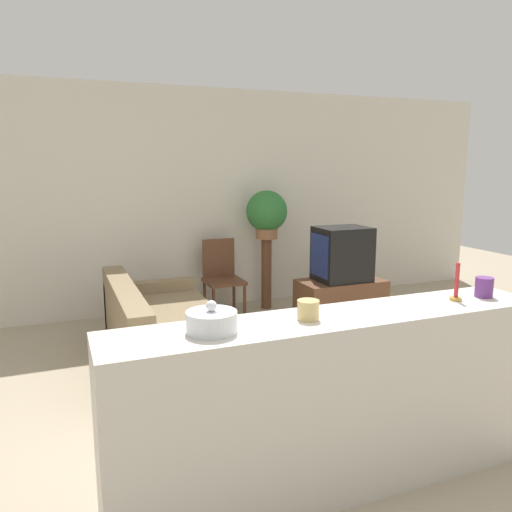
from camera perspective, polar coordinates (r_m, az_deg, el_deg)
The scene contains 13 objects.
ground_plane at distance 3.41m, azimuth 5.50°, elevation -21.28°, with size 14.00×14.00×0.00m, color tan.
wall_back at distance 6.16m, azimuth -9.18°, elevation 6.21°, with size 9.00×0.06×2.70m.
couch at distance 4.71m, azimuth -10.45°, elevation -8.61°, with size 0.96×1.93×0.74m.
tv_stand at distance 5.73m, azimuth 9.65°, elevation -5.23°, with size 0.96×0.50×0.51m.
television at distance 5.61m, azimuth 9.77°, elevation 0.24°, with size 0.58×0.45×0.60m.
wooden_chair at distance 6.01m, azimuth -3.93°, elevation -2.06°, with size 0.44×0.44×0.90m.
plant_stand at distance 6.25m, azimuth 1.20°, elevation -2.01°, with size 0.13×0.13×0.89m.
potted_plant at distance 6.13m, azimuth 1.23°, elevation 4.99°, with size 0.51×0.51×0.59m.
foreground_counter at distance 2.90m, azimuth 9.03°, elevation -16.18°, with size 2.52×0.44×1.00m.
decorative_bowl at distance 2.42m, azimuth -5.09°, elevation -7.44°, with size 0.25×0.25×0.16m.
candle_jar at distance 2.61m, azimuth 5.98°, elevation -6.15°, with size 0.12×0.12×0.10m.
candlestick at distance 3.18m, azimuth 21.92°, elevation -3.48°, with size 0.07×0.07×0.23m.
coffee_tin at distance 3.33m, azimuth 24.62°, elevation -3.26°, with size 0.11×0.11×0.12m.
Camera 1 is at (-1.36, -2.56, 1.79)m, focal length 35.00 mm.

